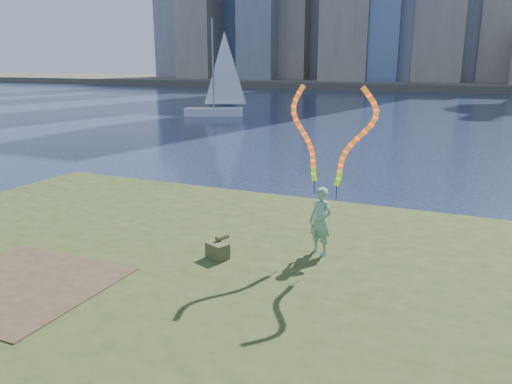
% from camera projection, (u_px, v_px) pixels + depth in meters
% --- Properties ---
extents(ground, '(320.00, 320.00, 0.00)m').
position_uv_depth(ground, '(208.00, 278.00, 11.41)').
color(ground, '#18243C').
rests_on(ground, ground).
extents(grassy_knoll, '(20.00, 18.00, 0.80)m').
position_uv_depth(grassy_knoll, '(148.00, 309.00, 9.29)').
color(grassy_knoll, '#344217').
rests_on(grassy_knoll, ground).
extents(dirt_patch, '(3.20, 3.00, 0.02)m').
position_uv_depth(dirt_patch, '(19.00, 284.00, 9.23)').
color(dirt_patch, '#47331E').
rests_on(dirt_patch, grassy_knoll).
extents(far_shore, '(320.00, 40.00, 1.20)m').
position_uv_depth(far_shore, '(450.00, 84.00, 95.36)').
color(far_shore, '#494435').
rests_on(far_shore, ground).
extents(woman_with_ribbons, '(1.84, 0.79, 3.87)m').
position_uv_depth(woman_with_ribbons, '(323.00, 188.00, 10.37)').
color(woman_with_ribbons, '#1D7F4E').
rests_on(woman_with_ribbons, grassy_knoll).
extents(canvas_bag, '(0.54, 0.61, 0.44)m').
position_uv_depth(canvas_bag, '(218.00, 250.00, 10.46)').
color(canvas_bag, '#434723').
rests_on(canvas_bag, grassy_knoll).
extents(sailboat, '(5.47, 3.72, 8.45)m').
position_uv_depth(sailboat, '(217.00, 99.00, 44.87)').
color(sailboat, white).
rests_on(sailboat, ground).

